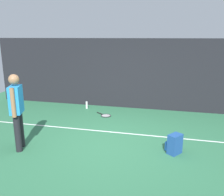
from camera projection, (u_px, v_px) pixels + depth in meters
ground_plane at (108, 142)px, 5.74m from camera, size 12.00×12.00×0.00m
back_fence at (130, 74)px, 8.26m from camera, size 10.00×0.10×2.40m
court_line at (114, 132)px, 6.34m from camera, size 9.00×0.05×0.00m
tennis_player at (17, 108)px, 5.18m from camera, size 0.34×0.50×1.70m
tennis_racket at (105, 115)px, 7.64m from camera, size 0.60×0.50×0.03m
backpack at (174, 144)px, 5.16m from camera, size 0.38×0.38×0.44m
water_bottle at (87, 105)px, 8.38m from camera, size 0.07×0.07×0.25m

